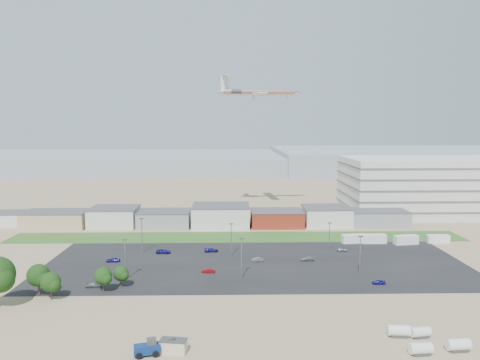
{
  "coord_description": "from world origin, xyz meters",
  "views": [
    {
      "loc": [
        -2.21,
        -110.21,
        39.42
      ],
      "look_at": [
        0.54,
        22.0,
        23.9
      ],
      "focal_mm": 35.0,
      "sensor_mm": 36.0,
      "label": 1
    }
  ],
  "objects_px": {
    "airliner": "(259,92)",
    "parked_car_5": "(113,260)",
    "parked_car_4": "(208,271)",
    "parked_car_12": "(307,259)",
    "storage_tank_nw": "(399,331)",
    "parked_car_6": "(211,250)",
    "parked_car_8": "(342,250)",
    "telehandler": "(147,347)",
    "portable_shed": "(173,346)",
    "parked_car_9": "(163,251)",
    "parked_car_2": "(379,282)",
    "box_trailer_a": "(353,239)",
    "parked_car_10": "(94,285)",
    "parked_car_7": "(258,259)"
  },
  "relations": [
    {
      "from": "parked_car_5",
      "to": "parked_car_10",
      "type": "xyz_separation_m",
      "value": [
        0.63,
        -21.32,
        -0.09
      ]
    },
    {
      "from": "parked_car_12",
      "to": "storage_tank_nw",
      "type": "bearing_deg",
      "value": 2.51
    },
    {
      "from": "telehandler",
      "to": "box_trailer_a",
      "type": "distance_m",
      "value": 94.53
    },
    {
      "from": "portable_shed",
      "to": "parked_car_5",
      "type": "relative_size",
      "value": 1.23
    },
    {
      "from": "storage_tank_nw",
      "to": "parked_car_5",
      "type": "bearing_deg",
      "value": 142.86
    },
    {
      "from": "telehandler",
      "to": "storage_tank_nw",
      "type": "relative_size",
      "value": 1.77
    },
    {
      "from": "parked_car_9",
      "to": "parked_car_10",
      "type": "relative_size",
      "value": 1.16
    },
    {
      "from": "storage_tank_nw",
      "to": "airliner",
      "type": "distance_m",
      "value": 145.19
    },
    {
      "from": "airliner",
      "to": "parked_car_12",
      "type": "distance_m",
      "value": 100.28
    },
    {
      "from": "portable_shed",
      "to": "parked_car_6",
      "type": "height_order",
      "value": "portable_shed"
    },
    {
      "from": "airliner",
      "to": "parked_car_6",
      "type": "height_order",
      "value": "airliner"
    },
    {
      "from": "telehandler",
      "to": "parked_car_8",
      "type": "relative_size",
      "value": 2.26
    },
    {
      "from": "box_trailer_a",
      "to": "parked_car_10",
      "type": "height_order",
      "value": "box_trailer_a"
    },
    {
      "from": "telehandler",
      "to": "parked_car_7",
      "type": "height_order",
      "value": "telehandler"
    },
    {
      "from": "portable_shed",
      "to": "parked_car_12",
      "type": "xyz_separation_m",
      "value": [
        32.44,
        55.04,
        -0.6
      ]
    },
    {
      "from": "parked_car_4",
      "to": "parked_car_12",
      "type": "relative_size",
      "value": 0.88
    },
    {
      "from": "parked_car_5",
      "to": "parked_car_6",
      "type": "relative_size",
      "value": 0.87
    },
    {
      "from": "telehandler",
      "to": "box_trailer_a",
      "type": "xyz_separation_m",
      "value": [
        55.77,
        76.33,
        -0.04
      ]
    },
    {
      "from": "parked_car_8",
      "to": "parked_car_5",
      "type": "bearing_deg",
      "value": 104.15
    },
    {
      "from": "storage_tank_nw",
      "to": "parked_car_12",
      "type": "bearing_deg",
      "value": 100.29
    },
    {
      "from": "parked_car_2",
      "to": "parked_car_12",
      "type": "relative_size",
      "value": 0.81
    },
    {
      "from": "parked_car_5",
      "to": "airliner",
      "type": "bearing_deg",
      "value": 149.2
    },
    {
      "from": "parked_car_6",
      "to": "parked_car_9",
      "type": "relative_size",
      "value": 0.97
    },
    {
      "from": "parked_car_6",
      "to": "parked_car_9",
      "type": "bearing_deg",
      "value": 87.91
    },
    {
      "from": "telehandler",
      "to": "parked_car_10",
      "type": "distance_m",
      "value": 39.54
    },
    {
      "from": "parked_car_10",
      "to": "telehandler",
      "type": "bearing_deg",
      "value": -156.94
    },
    {
      "from": "parked_car_4",
      "to": "box_trailer_a",
      "type": "bearing_deg",
      "value": 130.24
    },
    {
      "from": "parked_car_5",
      "to": "parked_car_12",
      "type": "xyz_separation_m",
      "value": [
        56.54,
        0.1,
        -0.07
      ]
    },
    {
      "from": "airliner",
      "to": "parked_car_10",
      "type": "distance_m",
      "value": 127.41
    },
    {
      "from": "telehandler",
      "to": "parked_car_8",
      "type": "height_order",
      "value": "telehandler"
    },
    {
      "from": "parked_car_4",
      "to": "parked_car_9",
      "type": "height_order",
      "value": "parked_car_9"
    },
    {
      "from": "parked_car_5",
      "to": "parked_car_8",
      "type": "xyz_separation_m",
      "value": [
        69.28,
        9.98,
        -0.11
      ]
    },
    {
      "from": "box_trailer_a",
      "to": "parked_car_9",
      "type": "bearing_deg",
      "value": -176.84
    },
    {
      "from": "portable_shed",
      "to": "parked_car_8",
      "type": "xyz_separation_m",
      "value": [
        45.18,
        64.93,
        -0.64
      ]
    },
    {
      "from": "airliner",
      "to": "parked_car_4",
      "type": "relative_size",
      "value": 11.28
    },
    {
      "from": "parked_car_7",
      "to": "parked_car_8",
      "type": "height_order",
      "value": "parked_car_7"
    },
    {
      "from": "airliner",
      "to": "parked_car_5",
      "type": "height_order",
      "value": "airliner"
    },
    {
      "from": "box_trailer_a",
      "to": "parked_car_10",
      "type": "xyz_separation_m",
      "value": [
        -74.84,
        -41.71,
        -0.89
      ]
    },
    {
      "from": "storage_tank_nw",
      "to": "parked_car_12",
      "type": "height_order",
      "value": "storage_tank_nw"
    },
    {
      "from": "parked_car_4",
      "to": "parked_car_12",
      "type": "height_order",
      "value": "parked_car_12"
    },
    {
      "from": "portable_shed",
      "to": "box_trailer_a",
      "type": "height_order",
      "value": "box_trailer_a"
    },
    {
      "from": "parked_car_12",
      "to": "parked_car_9",
      "type": "bearing_deg",
      "value": -109.15
    },
    {
      "from": "storage_tank_nw",
      "to": "parked_car_2",
      "type": "relative_size",
      "value": 1.23
    },
    {
      "from": "parked_car_4",
      "to": "parked_car_5",
      "type": "height_order",
      "value": "parked_car_5"
    },
    {
      "from": "parked_car_4",
      "to": "telehandler",
      "type": "bearing_deg",
      "value": -3.35
    },
    {
      "from": "portable_shed",
      "to": "parked_car_7",
      "type": "height_order",
      "value": "portable_shed"
    },
    {
      "from": "parked_car_5",
      "to": "parked_car_9",
      "type": "height_order",
      "value": "parked_car_5"
    },
    {
      "from": "box_trailer_a",
      "to": "airliner",
      "type": "distance_m",
      "value": 87.54
    },
    {
      "from": "parked_car_2",
      "to": "parked_car_8",
      "type": "distance_m",
      "value": 30.61
    },
    {
      "from": "parked_car_9",
      "to": "parked_car_2",
      "type": "bearing_deg",
      "value": -115.61
    }
  ]
}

